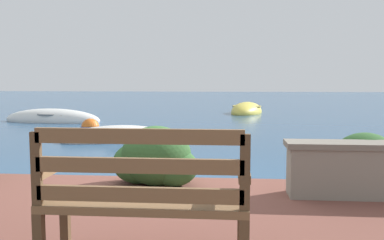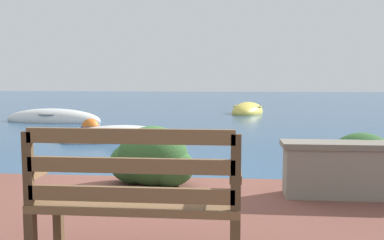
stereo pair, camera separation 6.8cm
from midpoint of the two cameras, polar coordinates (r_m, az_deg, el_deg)
ground_plane at (r=5.43m, az=-5.41°, el=-9.79°), size 80.00×80.00×0.00m
park_bench at (r=2.76m, az=-7.12°, el=-9.91°), size 1.32×0.48×0.93m
stone_wall at (r=4.73m, az=21.36°, el=-6.14°), size 1.56×0.39×0.57m
hedge_clump_left at (r=4.92m, az=-5.33°, el=-5.26°), size 1.00×0.72×0.68m
hedge_clump_centre at (r=5.11m, az=21.55°, el=-5.50°), size 0.92×0.66×0.62m
rowboat_nearest at (r=10.07m, az=-10.29°, el=-2.38°), size 2.64×1.90×0.61m
rowboat_mid at (r=14.81m, az=-18.26°, el=0.01°), size 3.47×1.43×0.76m
rowboat_far at (r=17.70m, az=7.19°, el=1.14°), size 1.74×2.76×0.80m
mooring_buoy at (r=12.11m, az=-13.56°, el=-0.95°), size 0.54×0.54×0.49m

